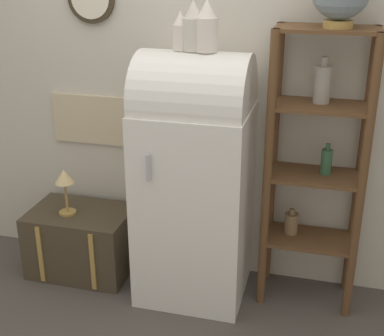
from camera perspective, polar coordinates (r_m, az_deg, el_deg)
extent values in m
plane|color=#4C4742|center=(3.35, -0.92, -15.12)|extent=(12.00, 12.00, 0.00)
cube|color=beige|center=(3.29, 1.65, 10.28)|extent=(7.00, 0.05, 2.70)
cube|color=#C6B793|center=(3.59, -10.66, 5.10)|extent=(0.54, 0.02, 0.33)
cube|color=white|center=(3.25, 0.25, -3.90)|extent=(0.64, 0.58, 1.20)
cylinder|color=white|center=(3.02, 0.27, 7.23)|extent=(0.63, 0.55, 0.55)
cylinder|color=#B7B7BC|center=(2.88, -4.68, 0.03)|extent=(0.02, 0.02, 0.15)
cube|color=#423828|center=(3.70, -11.66, -7.61)|extent=(0.66, 0.45, 0.44)
cube|color=#AD8942|center=(3.60, -15.87, -8.88)|extent=(0.03, 0.01, 0.40)
cube|color=#AD8942|center=(3.45, -10.57, -9.86)|extent=(0.03, 0.01, 0.40)
cylinder|color=brown|center=(3.05, 8.01, -1.17)|extent=(0.05, 0.05, 1.66)
cylinder|color=brown|center=(3.04, 17.63, -2.09)|extent=(0.05, 0.05, 1.66)
cylinder|color=brown|center=(3.31, 8.62, 0.68)|extent=(0.05, 0.05, 1.66)
cylinder|color=brown|center=(3.30, 17.48, -0.17)|extent=(0.05, 0.05, 1.66)
cube|color=brown|center=(3.35, 12.31, -7.37)|extent=(0.54, 0.31, 0.02)
cube|color=brown|center=(3.17, 12.92, -0.82)|extent=(0.54, 0.31, 0.02)
cube|color=brown|center=(3.03, 13.59, 6.42)|extent=(0.54, 0.31, 0.02)
cube|color=brown|center=(2.95, 14.32, 14.19)|extent=(0.54, 0.31, 0.02)
cylinder|color=#9E998E|center=(3.04, 13.74, 8.64)|extent=(0.09, 0.09, 0.20)
cylinder|color=#9E998E|center=(3.02, 13.96, 10.99)|extent=(0.04, 0.04, 0.05)
cylinder|color=#335B3D|center=(3.16, 14.14, 0.64)|extent=(0.06, 0.06, 0.15)
cylinder|color=#335B3D|center=(3.13, 14.30, 2.21)|extent=(0.03, 0.03, 0.04)
cylinder|color=#7F6647|center=(3.34, 10.53, -5.83)|extent=(0.08, 0.08, 0.13)
cylinder|color=#7F6647|center=(3.30, 10.63, -4.58)|extent=(0.03, 0.03, 0.03)
cylinder|color=#AD8942|center=(2.91, 15.30, 14.59)|extent=(0.15, 0.15, 0.04)
cylinder|color=silver|center=(2.97, -1.26, 13.75)|extent=(0.08, 0.08, 0.14)
cone|color=silver|center=(2.96, -1.28, 15.75)|extent=(0.07, 0.07, 0.07)
cylinder|color=beige|center=(2.95, 0.14, 14.05)|extent=(0.12, 0.12, 0.17)
cone|color=beige|center=(2.94, 0.14, 16.62)|extent=(0.10, 0.10, 0.09)
cylinder|color=silver|center=(2.92, 1.59, 14.01)|extent=(0.12, 0.12, 0.18)
cone|color=silver|center=(2.91, 1.62, 16.69)|extent=(0.10, 0.10, 0.10)
cylinder|color=#AD8942|center=(3.58, -13.11, -4.63)|extent=(0.11, 0.11, 0.02)
cylinder|color=#AD8942|center=(3.53, -13.27, -3.05)|extent=(0.02, 0.02, 0.20)
cone|color=#DBC184|center=(3.47, -13.48, -0.86)|extent=(0.12, 0.12, 0.09)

